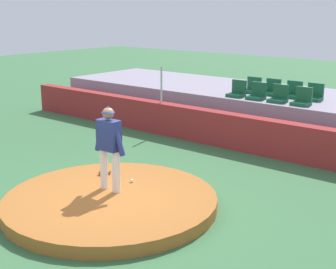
{
  "coord_description": "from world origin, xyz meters",
  "views": [
    {
      "loc": [
        6.59,
        -6.24,
        3.89
      ],
      "look_at": [
        0.0,
        1.82,
        1.15
      ],
      "focal_mm": 51.57,
      "sensor_mm": 36.0,
      "label": 1
    }
  ],
  "objects_px": {
    "stadium_chair_7": "(314,95)",
    "stadium_chair_0": "(237,91)",
    "stadium_chair_3": "(302,99)",
    "pitcher": "(109,142)",
    "stadium_chair_2": "(279,97)",
    "baseball": "(132,181)",
    "stadium_chair_1": "(257,94)",
    "stadium_chair_6": "(293,92)",
    "fielding_glove": "(105,172)",
    "stadium_chair_4": "(253,88)",
    "stadium_chair_5": "(272,90)"
  },
  "relations": [
    {
      "from": "stadium_chair_6",
      "to": "stadium_chair_3",
      "type": "bearing_deg",
      "value": 127.6
    },
    {
      "from": "stadium_chair_4",
      "to": "pitcher",
      "type": "bearing_deg",
      "value": 96.31
    },
    {
      "from": "stadium_chair_0",
      "to": "stadium_chair_4",
      "type": "height_order",
      "value": "same"
    },
    {
      "from": "baseball",
      "to": "stadium_chair_0",
      "type": "xyz_separation_m",
      "value": [
        -0.84,
        5.64,
        1.11
      ]
    },
    {
      "from": "stadium_chair_3",
      "to": "pitcher",
      "type": "bearing_deg",
      "value": 78.13
    },
    {
      "from": "stadium_chair_4",
      "to": "stadium_chair_1",
      "type": "bearing_deg",
      "value": 126.42
    },
    {
      "from": "pitcher",
      "to": "stadium_chair_7",
      "type": "relative_size",
      "value": 3.53
    },
    {
      "from": "pitcher",
      "to": "stadium_chair_5",
      "type": "relative_size",
      "value": 3.53
    },
    {
      "from": "stadium_chair_5",
      "to": "stadium_chair_7",
      "type": "height_order",
      "value": "same"
    },
    {
      "from": "stadium_chair_5",
      "to": "stadium_chair_6",
      "type": "distance_m",
      "value": 0.71
    },
    {
      "from": "stadium_chair_3",
      "to": "stadium_chair_6",
      "type": "xyz_separation_m",
      "value": [
        -0.71,
        0.92,
        0.0
      ]
    },
    {
      "from": "stadium_chair_5",
      "to": "stadium_chair_4",
      "type": "bearing_deg",
      "value": 2.08
    },
    {
      "from": "stadium_chair_0",
      "to": "stadium_chair_3",
      "type": "distance_m",
      "value": 2.12
    },
    {
      "from": "stadium_chair_2",
      "to": "stadium_chair_6",
      "type": "xyz_separation_m",
      "value": [
        0.01,
        0.92,
        0.0
      ]
    },
    {
      "from": "stadium_chair_2",
      "to": "stadium_chair_4",
      "type": "xyz_separation_m",
      "value": [
        -1.38,
        0.9,
        0.0
      ]
    },
    {
      "from": "stadium_chair_0",
      "to": "stadium_chair_1",
      "type": "relative_size",
      "value": 1.0
    },
    {
      "from": "stadium_chair_7",
      "to": "pitcher",
      "type": "bearing_deg",
      "value": 79.85
    },
    {
      "from": "baseball",
      "to": "pitcher",
      "type": "bearing_deg",
      "value": -92.93
    },
    {
      "from": "stadium_chair_2",
      "to": "stadium_chair_6",
      "type": "distance_m",
      "value": 0.92
    },
    {
      "from": "stadium_chair_0",
      "to": "stadium_chair_3",
      "type": "height_order",
      "value": "same"
    },
    {
      "from": "fielding_glove",
      "to": "stadium_chair_2",
      "type": "distance_m",
      "value": 5.92
    },
    {
      "from": "pitcher",
      "to": "stadium_chair_0",
      "type": "distance_m",
      "value": 6.29
    },
    {
      "from": "stadium_chair_1",
      "to": "stadium_chair_2",
      "type": "bearing_deg",
      "value": -179.81
    },
    {
      "from": "baseball",
      "to": "stadium_chair_1",
      "type": "distance_m",
      "value": 5.74
    },
    {
      "from": "baseball",
      "to": "stadium_chair_7",
      "type": "xyz_separation_m",
      "value": [
        1.25,
        6.53,
        1.11
      ]
    },
    {
      "from": "stadium_chair_0",
      "to": "stadium_chair_1",
      "type": "distance_m",
      "value": 0.69
    },
    {
      "from": "stadium_chair_2",
      "to": "stadium_chair_6",
      "type": "relative_size",
      "value": 1.0
    },
    {
      "from": "baseball",
      "to": "stadium_chair_3",
      "type": "bearing_deg",
      "value": 77.2
    },
    {
      "from": "stadium_chair_0",
      "to": "stadium_chair_7",
      "type": "distance_m",
      "value": 2.27
    },
    {
      "from": "stadium_chair_0",
      "to": "stadium_chair_6",
      "type": "relative_size",
      "value": 1.0
    },
    {
      "from": "stadium_chair_3",
      "to": "stadium_chair_1",
      "type": "bearing_deg",
      "value": -0.16
    },
    {
      "from": "fielding_glove",
      "to": "stadium_chair_5",
      "type": "height_order",
      "value": "stadium_chair_5"
    },
    {
      "from": "stadium_chair_0",
      "to": "stadium_chair_3",
      "type": "bearing_deg",
      "value": 179.82
    },
    {
      "from": "stadium_chair_2",
      "to": "stadium_chair_4",
      "type": "height_order",
      "value": "same"
    },
    {
      "from": "stadium_chair_0",
      "to": "stadium_chair_5",
      "type": "relative_size",
      "value": 1.0
    },
    {
      "from": "fielding_glove",
      "to": "stadium_chair_4",
      "type": "xyz_separation_m",
      "value": [
        0.0,
        6.55,
        1.09
      ]
    },
    {
      "from": "baseball",
      "to": "stadium_chair_4",
      "type": "xyz_separation_m",
      "value": [
        -0.82,
        6.54,
        1.11
      ]
    },
    {
      "from": "stadium_chair_2",
      "to": "stadium_chair_5",
      "type": "height_order",
      "value": "same"
    },
    {
      "from": "stadium_chair_7",
      "to": "stadium_chair_2",
      "type": "bearing_deg",
      "value": 52.43
    },
    {
      "from": "pitcher",
      "to": "stadium_chair_2",
      "type": "bearing_deg",
      "value": 83.91
    },
    {
      "from": "stadium_chair_0",
      "to": "stadium_chair_4",
      "type": "bearing_deg",
      "value": -91.29
    },
    {
      "from": "stadium_chair_1",
      "to": "stadium_chair_4",
      "type": "xyz_separation_m",
      "value": [
        -0.67,
        0.91,
        0.0
      ]
    },
    {
      "from": "stadium_chair_3",
      "to": "stadium_chair_4",
      "type": "xyz_separation_m",
      "value": [
        -2.1,
        0.91,
        0.0
      ]
    },
    {
      "from": "stadium_chair_1",
      "to": "stadium_chair_4",
      "type": "distance_m",
      "value": 1.13
    },
    {
      "from": "stadium_chair_0",
      "to": "fielding_glove",
      "type": "bearing_deg",
      "value": 90.18
    },
    {
      "from": "stadium_chair_3",
      "to": "stadium_chair_6",
      "type": "relative_size",
      "value": 1.0
    },
    {
      "from": "stadium_chair_3",
      "to": "stadium_chair_4",
      "type": "height_order",
      "value": "same"
    },
    {
      "from": "stadium_chair_3",
      "to": "stadium_chair_6",
      "type": "height_order",
      "value": "same"
    },
    {
      "from": "stadium_chair_6",
      "to": "stadium_chair_5",
      "type": "bearing_deg",
      "value": -0.93
    },
    {
      "from": "stadium_chair_7",
      "to": "stadium_chair_0",
      "type": "bearing_deg",
      "value": 23.16
    }
  ]
}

